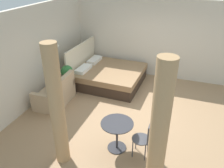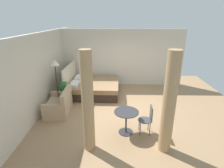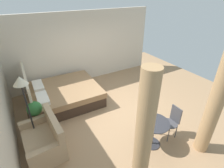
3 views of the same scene
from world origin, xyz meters
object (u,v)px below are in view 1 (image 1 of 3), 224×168
Objects in this scene: bed at (108,75)px; couch at (56,95)px; nightstand at (69,84)px; cafe_chair_near_window at (145,137)px; floor_lamp at (54,50)px; potted_plant at (67,72)px; balcony_table at (117,131)px.

couch is at bearing 151.09° from bed.
nightstand is (0.87, 0.04, -0.06)m from couch.
bed is at bearing -28.91° from couch.
nightstand is 0.52× the size of cafe_chair_near_window.
bed is at bearing -39.85° from floor_lamp.
couch is 1.33m from floor_lamp.
potted_plant reaches higher than balcony_table.
bed reaches higher than potted_plant.
nightstand is 0.64× the size of balcony_table.
nightstand is at bearing 48.96° from balcony_table.
cafe_chair_near_window reaches higher than nightstand.
couch is 0.70× the size of floor_lamp.
potted_plant reaches higher than nightstand.
nightstand is at bearing 9.11° from potted_plant.
bed is 3.13× the size of balcony_table.
bed is 3.29m from balcony_table.
balcony_table reaches higher than nightstand.
cafe_chair_near_window is at bearing -124.62° from nightstand.
floor_lamp is 3.16m from balcony_table.
bed is 3.61m from cafe_chair_near_window.
potted_plant is 0.25× the size of floor_lamp.
bed reaches higher than couch.
couch is at bearing 62.86° from balcony_table.
couch is 2.81× the size of potted_plant.
couch is at bearing -177.50° from nightstand.
couch is 0.88m from nightstand.
bed is at bearing -44.91° from potted_plant.
cafe_chair_near_window reaches higher than couch.
couch is at bearing -178.37° from potted_plant.
potted_plant is at bearing -170.89° from nightstand.
balcony_table is 0.64m from cafe_chair_near_window.
floor_lamp is at bearing 165.51° from nightstand.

